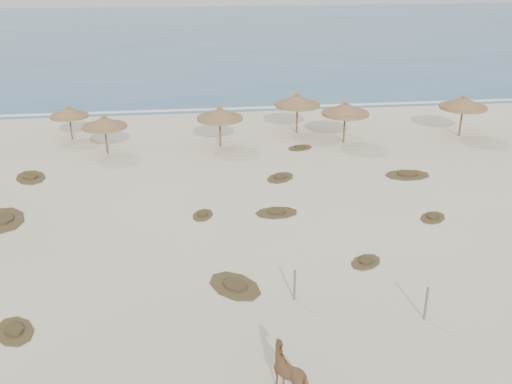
% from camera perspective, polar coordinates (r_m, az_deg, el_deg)
% --- Properties ---
extents(ground, '(160.00, 160.00, 0.00)m').
position_cam_1_polar(ground, '(22.45, -4.50, -8.53)').
color(ground, beige).
rests_on(ground, ground).
extents(ocean, '(200.00, 100.00, 0.01)m').
position_cam_1_polar(ocean, '(94.92, -7.04, 15.51)').
color(ocean, '#2C5A84').
rests_on(ocean, ground).
extents(foam_line, '(70.00, 0.60, 0.01)m').
position_cam_1_polar(foam_line, '(46.68, -6.25, 8.16)').
color(foam_line, white).
rests_on(foam_line, ground).
extents(palapa_1, '(3.17, 3.17, 2.39)m').
position_cam_1_polar(palapa_1, '(40.30, -18.20, 7.55)').
color(palapa_1, brown).
rests_on(palapa_1, ground).
extents(palapa_2, '(2.95, 2.95, 2.58)m').
position_cam_1_polar(palapa_2, '(36.63, -14.93, 6.71)').
color(palapa_2, brown).
rests_on(palapa_2, ground).
extents(palapa_3, '(3.90, 3.90, 2.77)m').
position_cam_1_polar(palapa_3, '(36.84, -3.65, 7.77)').
color(palapa_3, brown).
rests_on(palapa_3, ground).
extents(palapa_4, '(3.29, 3.29, 2.93)m').
position_cam_1_polar(palapa_4, '(39.83, 4.17, 9.07)').
color(palapa_4, brown).
rests_on(palapa_4, ground).
extents(palapa_5, '(3.49, 3.49, 2.92)m').
position_cam_1_polar(palapa_5, '(37.97, 8.93, 8.17)').
color(palapa_5, brown).
rests_on(palapa_5, ground).
extents(palapa_6, '(3.84, 3.84, 2.97)m').
position_cam_1_polar(palapa_6, '(41.44, 20.04, 8.34)').
color(palapa_6, brown).
rests_on(palapa_6, ground).
extents(horse, '(1.59, 1.77, 1.39)m').
position_cam_1_polar(horse, '(16.93, 3.73, -17.54)').
color(horse, '#956343').
rests_on(horse, ground).
extents(fence_post_near, '(0.11, 0.11, 1.21)m').
position_cam_1_polar(fence_post_near, '(20.83, 3.88, -9.26)').
color(fence_post_near, '#706354').
rests_on(fence_post_near, ground).
extents(fence_post_far, '(0.10, 0.10, 1.26)m').
position_cam_1_polar(fence_post_far, '(20.60, 16.65, -10.62)').
color(fence_post_far, '#706354').
rests_on(fence_post_far, ground).
extents(scrub_1, '(2.71, 3.41, 0.16)m').
position_cam_1_polar(scrub_1, '(29.43, -23.97, -2.53)').
color(scrub_1, brown).
rests_on(scrub_1, ground).
extents(scrub_2, '(1.33, 1.66, 0.16)m').
position_cam_1_polar(scrub_2, '(27.49, -5.35, -2.29)').
color(scrub_2, brown).
rests_on(scrub_2, ground).
extents(scrub_3, '(2.16, 1.47, 0.16)m').
position_cam_1_polar(scrub_3, '(27.65, 2.08, -2.05)').
color(scrub_3, brown).
rests_on(scrub_3, ground).
extents(scrub_4, '(1.85, 1.84, 0.16)m').
position_cam_1_polar(scrub_4, '(28.39, 17.26, -2.43)').
color(scrub_4, brown).
rests_on(scrub_4, ground).
extents(scrub_5, '(2.59, 1.70, 0.16)m').
position_cam_1_polar(scrub_5, '(33.46, 14.91, 1.68)').
color(scrub_5, brown).
rests_on(scrub_5, ground).
extents(scrub_6, '(2.33, 2.80, 0.16)m').
position_cam_1_polar(scrub_6, '(34.40, -21.61, 1.39)').
color(scrub_6, brown).
rests_on(scrub_6, ground).
extents(scrub_7, '(2.22, 2.27, 0.16)m').
position_cam_1_polar(scrub_7, '(31.97, 2.44, 1.47)').
color(scrub_7, brown).
rests_on(scrub_7, ground).
extents(scrub_9, '(2.65, 2.87, 0.16)m').
position_cam_1_polar(scrub_9, '(21.81, -2.13, -9.34)').
color(scrub_9, brown).
rests_on(scrub_9, ground).
extents(scrub_10, '(2.05, 1.75, 0.16)m').
position_cam_1_polar(scrub_10, '(37.08, 4.43, 4.46)').
color(scrub_10, brown).
rests_on(scrub_10, ground).
extents(scrub_11, '(1.91, 2.17, 0.16)m').
position_cam_1_polar(scrub_11, '(21.08, -23.02, -12.66)').
color(scrub_11, brown).
rests_on(scrub_11, ground).
extents(scrub_12, '(1.83, 1.76, 0.16)m').
position_cam_1_polar(scrub_12, '(23.78, 10.93, -6.85)').
color(scrub_12, brown).
rests_on(scrub_12, ground).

